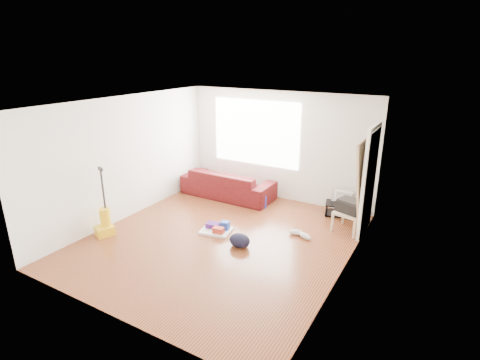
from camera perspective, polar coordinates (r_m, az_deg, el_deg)
The scene contains 13 objects.
room at distance 6.63m, azimuth -1.97°, elevation 0.97°, with size 4.51×5.01×2.51m.
sofa at distance 9.04m, azimuth -1.84°, elevation -2.46°, with size 2.22×0.87×0.65m, color #320709.
tv_stand at distance 8.24m, azimuth 15.35°, elevation -4.29°, with size 0.79×0.57×0.27m.
tv at distance 8.14m, azimuth 15.52°, elevation -2.48°, with size 0.54×0.07×0.31m, color black.
side_table at distance 7.50m, azimuth 16.31°, elevation -5.09°, with size 0.59×0.59×0.41m.
printer at distance 7.43m, azimuth 16.44°, elevation -3.80°, with size 0.55×0.48×0.24m.
bucket at distance 8.45m, azimuth 3.10°, elevation -4.08°, with size 0.28×0.28×0.28m, color #1B24A1.
toilet_paper at distance 8.37m, azimuth 2.82°, elevation -2.79°, with size 0.13×0.13×0.12m, color white.
cleaning_tray at distance 7.30m, azimuth -3.49°, elevation -7.43°, with size 0.63×0.54×0.20m.
backpack at distance 6.80m, azimuth -0.05°, elevation -10.05°, with size 0.41×0.33×0.23m, color black.
sneakers at distance 7.19m, azimuth 9.21°, elevation -8.14°, with size 0.50×0.25×0.11m.
vacuum at distance 7.55m, azimuth -19.91°, elevation -6.12°, with size 0.37×0.39×1.32m.
door_panel at distance 7.63m, azimuth 17.44°, elevation -7.60°, with size 0.04×0.71×1.78m, color #A26F4E.
Camera 1 is at (3.43, -5.18, 3.29)m, focal length 28.00 mm.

